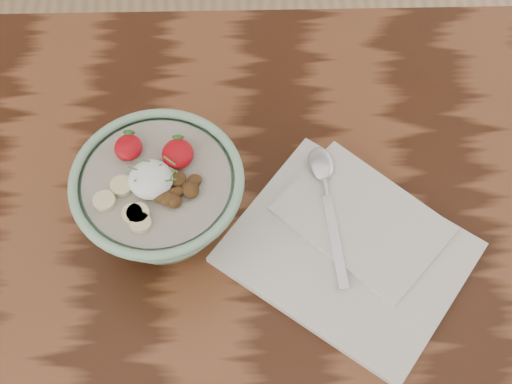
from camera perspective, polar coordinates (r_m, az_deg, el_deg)
table at (r=94.78cm, az=2.39°, el=-9.62°), size 160.00×90.00×75.00cm
breakfast_bowl at (r=84.37cm, az=-7.64°, el=-0.53°), size 19.89×19.89×13.08cm
napkin at (r=88.24cm, az=7.60°, el=-4.25°), size 34.53×33.50×1.65cm
spoon at (r=90.57cm, az=5.48°, el=0.78°), size 4.12×19.95×1.04cm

